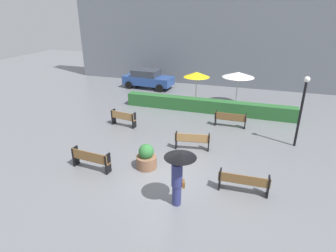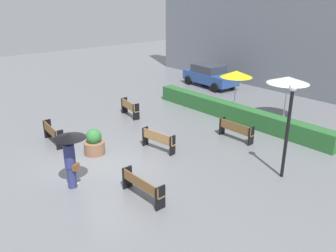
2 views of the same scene
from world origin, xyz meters
name	(u,v)px [view 2 (image 2 of 2)]	position (x,y,z in m)	size (l,w,h in m)	color
ground_plane	(97,167)	(0.00, 0.00, 0.00)	(60.00, 60.00, 0.00)	slate
bench_mid_center	(158,139)	(0.31, 2.85, 0.51)	(1.72, 0.57, 0.86)	#9E7242
bench_back_row	(236,129)	(1.73, 6.33, 0.50)	(1.82, 0.36, 0.85)	brown
bench_far_left	(129,107)	(-4.21, 4.49, 0.53)	(1.59, 0.58, 0.90)	#9E7242
bench_near_right	(142,186)	(2.95, 0.04, 0.48)	(1.88, 0.42, 0.80)	brown
bench_near_left	(52,133)	(-3.36, -0.30, 0.52)	(1.82, 0.51, 0.88)	brown
pedestrian_with_umbrella	(70,151)	(0.82, -1.36, 1.38)	(1.10, 1.10, 2.04)	navy
planter_pot	(94,143)	(-1.17, 0.59, 0.48)	(0.88, 0.88, 1.11)	brown
lamp_post	(289,121)	(5.13, 4.86, 2.20)	(0.28, 0.28, 3.54)	black
patio_umbrella_yellow	(236,74)	(-1.09, 9.69, 2.17)	(1.81, 1.81, 2.35)	silver
patio_umbrella_white	(288,80)	(1.65, 10.51, 2.18)	(2.19, 2.19, 2.36)	silver
hedge_strip	(234,113)	(-0.04, 8.40, 0.43)	(11.14, 0.70, 0.86)	#28602D
building_facade	(319,13)	(0.00, 16.00, 5.29)	(28.00, 1.20, 10.58)	slate
parked_car	(210,75)	(-6.05, 12.90, 0.82)	(4.30, 2.19, 1.57)	#28478C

